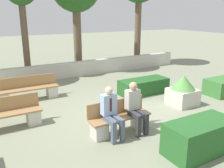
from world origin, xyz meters
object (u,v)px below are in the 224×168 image
Objects in this scene: bench_front at (120,120)px; person_seated_woman at (135,105)px; bench_left_side at (6,117)px; person_seated_man at (111,110)px; planter_corner_right at (183,90)px; bench_right_side at (28,91)px.

person_seated_woman is at bearing -19.06° from bench_front.
bench_front and bench_left_side have the same top height.
person_seated_man is (-0.34, -0.14, 0.41)m from bench_front.
bench_left_side is 5.73m from planter_corner_right.
bench_left_side is 2.36m from bench_right_side.
person_seated_man is 0.99× the size of person_seated_woman.
person_seated_woman is at bearing -53.69° from bench_right_side.
bench_right_side is 1.61× the size of person_seated_woman.
bench_front is 0.59m from person_seated_woman.
planter_corner_right reaches higher than bench_left_side.
bench_right_side is (1.06, 2.11, 0.01)m from bench_left_side.
bench_right_side is 4.46m from person_seated_woman.
person_seated_man is at bearing -62.87° from bench_right_side.
bench_front is 3.15m from bench_left_side.
person_seated_woman is (1.97, -3.98, 0.40)m from bench_right_side.
bench_left_side is 1.45× the size of person_seated_man.
bench_left_side is at bearing 169.35° from planter_corner_right.
planter_corner_right is at bearing 17.40° from person_seated_woman.
person_seated_woman is (0.40, -0.14, 0.42)m from bench_front.
person_seated_woman reaches higher than bench_right_side.
bench_right_side is at bearing 145.24° from planter_corner_right.
person_seated_woman is at bearing -20.99° from bench_left_side.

